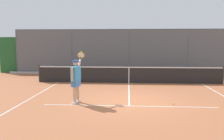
% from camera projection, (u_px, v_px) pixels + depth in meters
% --- Properties ---
extents(ground_plane, '(60.00, 60.00, 0.00)m').
position_uv_depth(ground_plane, '(129.00, 102.00, 9.68)').
color(ground_plane, '#A8603D').
extents(court_line_markings, '(8.52, 9.48, 0.01)m').
position_uv_depth(court_line_markings, '(129.00, 108.00, 8.69)').
color(court_line_markings, white).
rests_on(court_line_markings, ground).
extents(fence_backdrop, '(20.43, 1.37, 3.40)m').
position_uv_depth(fence_backdrop, '(129.00, 55.00, 18.63)').
color(fence_backdrop, '#565B60').
rests_on(fence_backdrop, ground).
extents(tennis_net, '(10.95, 0.09, 1.07)m').
position_uv_depth(tennis_net, '(129.00, 75.00, 14.13)').
color(tennis_net, '#2D2D2D').
rests_on(tennis_net, ground).
extents(tennis_player, '(0.36, 1.43, 2.01)m').
position_uv_depth(tennis_player, '(76.00, 78.00, 9.39)').
color(tennis_player, silver).
rests_on(tennis_player, ground).
extents(tennis_ball_mid_court, '(0.07, 0.07, 0.07)m').
position_uv_depth(tennis_ball_mid_court, '(132.00, 84.00, 13.73)').
color(tennis_ball_mid_court, '#D6E042').
rests_on(tennis_ball_mid_court, ground).
extents(tennis_ball_by_sideline, '(0.07, 0.07, 0.07)m').
position_uv_depth(tennis_ball_by_sideline, '(173.00, 103.00, 9.28)').
color(tennis_ball_by_sideline, '#CCDB33').
rests_on(tennis_ball_by_sideline, ground).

